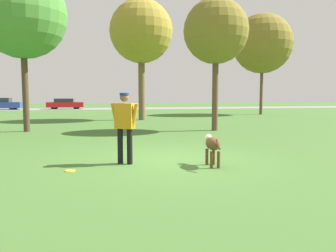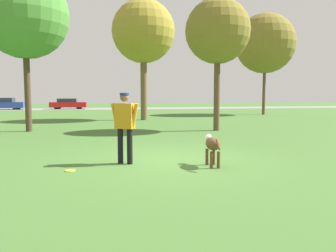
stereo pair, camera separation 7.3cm
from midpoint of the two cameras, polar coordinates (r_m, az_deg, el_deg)
The scene contains 11 objects.
ground_plane at distance 8.11m, azimuth -0.47°, elevation -5.97°, with size 120.00×120.00×0.00m, color #426B2D.
far_road_strip at distance 40.38m, azimuth -9.42°, elevation 3.00°, with size 120.00×6.00×0.01m.
person at distance 7.62m, azimuth -7.27°, elevation 0.70°, with size 0.65×0.42×1.65m.
dog at distance 7.42m, azimuth 8.01°, elevation -3.27°, with size 0.33×0.98×0.68m.
frisbee at distance 7.26m, azimuth -16.40°, elevation -7.45°, with size 0.22×0.22×0.02m.
tree_near_left at distance 16.08m, azimuth -23.58°, elevation 17.29°, with size 3.75×3.75×6.93m.
tree_near_right at distance 15.29m, azimuth 8.78°, elevation 15.93°, with size 2.89×2.89×5.89m.
tree_mid_center at distance 21.87m, azimuth -4.21°, elevation 16.03°, with size 4.05×4.05×7.72m.
tree_far_right at distance 29.03m, azimuth 16.64°, elevation 13.60°, with size 4.91×4.91×8.34m.
parked_car_blue at distance 41.40m, azimuth -26.58°, elevation 3.47°, with size 4.29×1.79×1.34m.
parked_car_red at distance 40.40m, azimuth -16.93°, elevation 3.73°, with size 4.19×1.88×1.24m.
Camera 2 is at (-1.50, -7.81, 1.59)m, focal length 35.00 mm.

